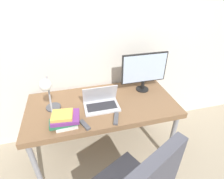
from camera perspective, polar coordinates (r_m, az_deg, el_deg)
The scene contains 9 objects.
ground_plane at distance 2.17m, azimuth -0.32°, elevation -26.40°, with size 12.00×12.00×0.00m, color tan.
wall_back at distance 2.00m, azimuth -6.35°, elevation 16.14°, with size 8.00×0.05×2.60m.
desk at distance 1.90m, azimuth -3.15°, elevation -6.01°, with size 1.56×0.75×0.74m.
laptop at distance 1.79m, azimuth -3.57°, elevation -4.28°, with size 0.35×0.23×0.23m.
monitor at distance 1.99m, azimuth 10.48°, elevation 6.37°, with size 0.52×0.15×0.45m.
desk_lamp at distance 1.64m, azimuth -20.28°, elevation -0.49°, with size 0.15×0.29×0.42m.
book_stack at distance 1.63m, azimuth -15.18°, elevation -9.33°, with size 0.28×0.22×0.12m.
tv_remote at distance 1.66m, azimuth 1.35°, elevation -9.43°, with size 0.09×0.17×0.02m.
media_remote at distance 1.61m, azimuth -8.89°, elevation -11.33°, with size 0.09×0.15×0.02m.
Camera 1 is at (-0.27, -1.09, 1.85)m, focal length 28.00 mm.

